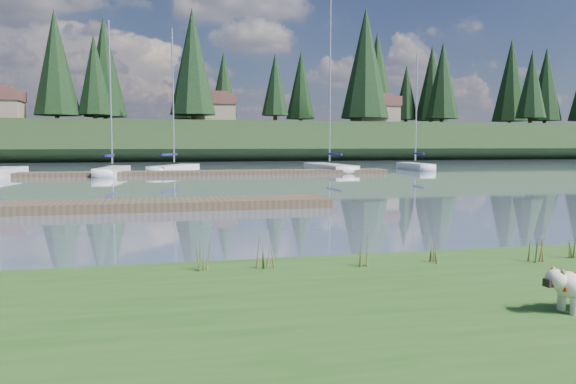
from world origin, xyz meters
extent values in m
plane|color=slate|center=(0.00, 30.00, 0.00)|extent=(200.00, 200.00, 0.00)
cube|color=#1E3017|center=(0.00, 73.00, 2.50)|extent=(200.00, 20.00, 5.00)
cylinder|color=silver|center=(2.49, -5.16, 0.44)|extent=(0.09, 0.09, 0.18)
cylinder|color=silver|center=(2.48, -4.97, 0.44)|extent=(0.09, 0.09, 0.18)
ellipsoid|color=silver|center=(2.31, -5.08, 0.73)|extent=(0.23, 0.23, 0.21)
cube|color=black|center=(2.22, -5.08, 0.69)|extent=(0.07, 0.11, 0.08)
cube|color=#4C3D2C|center=(-4.00, 9.00, 0.15)|extent=(16.00, 2.00, 0.30)
cube|color=#4C3D2C|center=(2.00, 30.00, 0.15)|extent=(26.00, 2.20, 0.30)
ellipsoid|color=white|center=(-11.87, 34.36, 0.22)|extent=(1.85, 2.21, 0.70)
cube|color=white|center=(-4.89, 31.15, 0.22)|extent=(2.20, 6.47, 0.70)
ellipsoid|color=white|center=(-4.50, 34.29, 0.22)|extent=(1.58, 1.88, 0.70)
cylinder|color=silver|center=(-4.89, 31.15, 5.75)|extent=(0.12, 0.12, 9.91)
cube|color=navy|center=(-4.99, 30.29, 1.40)|extent=(0.51, 2.53, 0.20)
cube|color=white|center=(-0.53, 34.10, 0.22)|extent=(4.21, 6.42, 0.70)
ellipsoid|color=white|center=(0.92, 36.98, 0.22)|extent=(2.05, 2.20, 0.70)
cylinder|color=silver|center=(-0.53, 34.10, 5.87)|extent=(0.12, 0.12, 10.14)
cube|color=navy|center=(-0.92, 33.32, 1.40)|extent=(1.33, 2.38, 0.20)
cube|color=white|center=(11.81, 33.36, 0.22)|extent=(2.15, 8.35, 0.70)
ellipsoid|color=white|center=(11.68, 37.51, 0.22)|extent=(1.88, 2.32, 0.70)
cylinder|color=silver|center=(11.81, 33.36, 7.18)|extent=(0.12, 0.12, 12.75)
cube|color=navy|center=(11.85, 32.23, 1.40)|extent=(0.31, 3.30, 0.20)
cube|color=white|center=(19.67, 34.02, 0.22)|extent=(1.85, 5.92, 0.70)
ellipsoid|color=white|center=(19.94, 36.92, 0.22)|extent=(1.41, 1.70, 0.70)
cylinder|color=silver|center=(19.67, 34.02, 5.29)|extent=(0.12, 0.12, 8.98)
cube|color=navy|center=(19.60, 33.23, 1.40)|extent=(0.41, 2.32, 0.20)
cone|color=#475B23|center=(-0.35, -2.18, 0.57)|extent=(0.03, 0.03, 0.44)
cone|color=brown|center=(-0.24, -2.25, 0.53)|extent=(0.03, 0.03, 0.35)
cone|color=#475B23|center=(-0.29, -2.15, 0.59)|extent=(0.03, 0.03, 0.49)
cone|color=brown|center=(-0.21, -2.21, 0.50)|extent=(0.03, 0.03, 0.31)
cone|color=#475B23|center=(-0.33, -2.26, 0.55)|extent=(0.03, 0.03, 0.40)
cone|color=#475B23|center=(1.07, -2.34, 0.61)|extent=(0.03, 0.03, 0.52)
cone|color=brown|center=(1.18, -2.41, 0.56)|extent=(0.03, 0.03, 0.42)
cone|color=#475B23|center=(1.13, -2.31, 0.64)|extent=(0.03, 0.03, 0.58)
cone|color=brown|center=(1.21, -2.37, 0.53)|extent=(0.03, 0.03, 0.37)
cone|color=#475B23|center=(1.09, -2.42, 0.59)|extent=(0.03, 0.03, 0.47)
cone|color=#475B23|center=(3.78, -2.69, 0.63)|extent=(0.03, 0.03, 0.56)
cone|color=brown|center=(3.89, -2.76, 0.57)|extent=(0.03, 0.03, 0.45)
cone|color=#475B23|center=(3.84, -2.66, 0.66)|extent=(0.03, 0.03, 0.62)
cone|color=brown|center=(3.92, -2.72, 0.55)|extent=(0.03, 0.03, 0.39)
cone|color=#475B23|center=(3.80, -2.77, 0.60)|extent=(0.03, 0.03, 0.50)
cone|color=#475B23|center=(-1.24, -2.10, 0.64)|extent=(0.03, 0.03, 0.57)
cone|color=brown|center=(-1.13, -2.17, 0.58)|extent=(0.03, 0.03, 0.46)
cone|color=#475B23|center=(-1.18, -2.07, 0.66)|extent=(0.03, 0.03, 0.63)
cone|color=brown|center=(-1.10, -2.13, 0.55)|extent=(0.03, 0.03, 0.40)
cone|color=#475B23|center=(-1.22, -2.18, 0.61)|extent=(0.03, 0.03, 0.51)
cone|color=#475B23|center=(2.27, -2.38, 0.52)|extent=(0.03, 0.03, 0.33)
cone|color=brown|center=(2.38, -2.45, 0.48)|extent=(0.03, 0.03, 0.26)
cone|color=#475B23|center=(2.33, -2.35, 0.53)|extent=(0.03, 0.03, 0.36)
cone|color=brown|center=(2.41, -2.41, 0.47)|extent=(0.03, 0.03, 0.23)
cone|color=#475B23|center=(2.29, -2.46, 0.50)|extent=(0.03, 0.03, 0.30)
cone|color=#475B23|center=(4.59, -2.56, 0.58)|extent=(0.03, 0.03, 0.46)
cone|color=#475B23|center=(4.65, -2.53, 0.60)|extent=(0.03, 0.03, 0.50)
cone|color=#475B23|center=(4.61, -2.64, 0.55)|extent=(0.03, 0.03, 0.41)
cube|color=#33281C|center=(0.00, -1.60, 0.07)|extent=(60.00, 0.50, 0.14)
cylinder|color=#382619|center=(-10.00, 72.00, 5.90)|extent=(0.60, 0.60, 1.80)
cone|color=black|center=(-10.00, 72.00, 11.75)|extent=(4.84, 4.84, 11.00)
cylinder|color=#382619|center=(3.00, 66.00, 5.90)|extent=(0.60, 0.60, 1.80)
cone|color=black|center=(3.00, 66.00, 13.10)|extent=(6.16, 6.16, 14.00)
cylinder|color=#382619|center=(15.00, 70.00, 5.90)|extent=(0.60, 0.60, 1.80)
cone|color=black|center=(15.00, 70.00, 10.85)|extent=(3.96, 3.96, 9.00)
cylinder|color=#382619|center=(28.00, 68.00, 5.90)|extent=(0.60, 0.60, 1.80)
cone|color=black|center=(28.00, 68.00, 14.00)|extent=(7.04, 7.04, 16.00)
cylinder|color=#382619|center=(42.00, 71.00, 5.90)|extent=(0.60, 0.60, 1.80)
cone|color=black|center=(42.00, 71.00, 12.20)|extent=(5.28, 5.28, 12.00)
cylinder|color=#382619|center=(55.00, 67.00, 5.90)|extent=(0.60, 0.60, 1.80)
cone|color=black|center=(55.00, 67.00, 11.52)|extent=(4.62, 4.62, 10.50)
cube|color=gray|center=(6.00, 71.00, 6.40)|extent=(6.00, 5.00, 2.80)
cube|color=brown|center=(6.00, 71.00, 8.50)|extent=(6.30, 5.30, 1.40)
cube|color=brown|center=(6.00, 71.00, 9.30)|extent=(4.20, 3.60, 0.70)
cube|color=gray|center=(30.00, 69.00, 6.40)|extent=(6.00, 5.00, 2.80)
cube|color=brown|center=(30.00, 69.00, 8.50)|extent=(6.30, 5.30, 1.40)
cube|color=brown|center=(30.00, 69.00, 9.30)|extent=(4.20, 3.60, 0.70)
camera|label=1|loc=(-1.80, -10.14, 2.15)|focal=35.00mm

